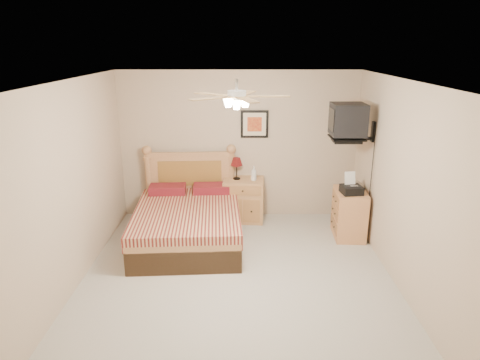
{
  "coord_description": "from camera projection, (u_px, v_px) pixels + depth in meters",
  "views": [
    {
      "loc": [
        0.05,
        -4.83,
        2.9
      ],
      "look_at": [
        0.03,
        0.9,
        1.07
      ],
      "focal_mm": 32.0,
      "sensor_mm": 36.0,
      "label": 1
    }
  ],
  "objects": [
    {
      "name": "lotion_bottle",
      "position": [
        254.0,
        173.0,
        7.09
      ],
      "size": [
        0.12,
        0.12,
        0.25
      ],
      "primitive_type": "imported",
      "rotation": [
        0.0,
        0.0,
        0.29
      ],
      "color": "silver",
      "rests_on": "nightstand"
    },
    {
      "name": "wall_right",
      "position": [
        404.0,
        188.0,
        5.1
      ],
      "size": [
        0.04,
        4.5,
        2.5
      ],
      "primitive_type": "cube",
      "color": "#BFA78C",
      "rests_on": "ground"
    },
    {
      "name": "ceiling",
      "position": [
        237.0,
        81.0,
        4.72
      ],
      "size": [
        4.0,
        4.5,
        0.04
      ],
      "primitive_type": "cube",
      "color": "white",
      "rests_on": "ground"
    },
    {
      "name": "magazine_upper",
      "position": [
        348.0,
        184.0,
        6.73
      ],
      "size": [
        0.25,
        0.32,
        0.02
      ],
      "primitive_type": "imported",
      "rotation": [
        0.0,
        0.0,
        0.13
      ],
      "color": "gray",
      "rests_on": "magazine_lower"
    },
    {
      "name": "magazine_lower",
      "position": [
        349.0,
        185.0,
        6.74
      ],
      "size": [
        0.22,
        0.29,
        0.03
      ],
      "primitive_type": "imported",
      "rotation": [
        0.0,
        0.0,
        0.06
      ],
      "color": "#B9AA95",
      "rests_on": "dresser"
    },
    {
      "name": "nightstand",
      "position": [
        244.0,
        200.0,
        7.28
      ],
      "size": [
        0.7,
        0.55,
        0.72
      ],
      "primitive_type": "cube",
      "rotation": [
        0.0,
        0.0,
        -0.07
      ],
      "color": "#B5764A",
      "rests_on": "ground"
    },
    {
      "name": "table_lamp",
      "position": [
        237.0,
        168.0,
        7.15
      ],
      "size": [
        0.21,
        0.21,
        0.37
      ],
      "primitive_type": null,
      "rotation": [
        0.0,
        0.0,
        -0.03
      ],
      "color": "maroon",
      "rests_on": "nightstand"
    },
    {
      "name": "wall_back",
      "position": [
        238.0,
        146.0,
        7.25
      ],
      "size": [
        4.0,
        0.04,
        2.5
      ],
      "primitive_type": "cube",
      "color": "#BFA78C",
      "rests_on": "ground"
    },
    {
      "name": "bed",
      "position": [
        187.0,
        202.0,
        6.36
      ],
      "size": [
        1.64,
        2.09,
        1.29
      ],
      "primitive_type": null,
      "rotation": [
        0.0,
        0.0,
        0.06
      ],
      "color": "#AF7D4A",
      "rests_on": "ground"
    },
    {
      "name": "framed_picture",
      "position": [
        255.0,
        124.0,
        7.11
      ],
      "size": [
        0.46,
        0.04,
        0.46
      ],
      "primitive_type": "cube",
      "color": "black",
      "rests_on": "wall_back"
    },
    {
      "name": "dresser",
      "position": [
        349.0,
        214.0,
        6.64
      ],
      "size": [
        0.47,
        0.66,
        0.75
      ],
      "primitive_type": "cube",
      "rotation": [
        0.0,
        0.0,
        -0.05
      ],
      "color": "tan",
      "rests_on": "ground"
    },
    {
      "name": "ceiling_fan",
      "position": [
        237.0,
        96.0,
        4.58
      ],
      "size": [
        1.14,
        1.14,
        0.28
      ],
      "primitive_type": null,
      "color": "white",
      "rests_on": "ceiling"
    },
    {
      "name": "wall_tv",
      "position": [
        358.0,
        122.0,
        6.2
      ],
      "size": [
        0.56,
        0.46,
        0.58
      ],
      "primitive_type": null,
      "color": "black",
      "rests_on": "wall_right"
    },
    {
      "name": "wall_front",
      "position": [
        234.0,
        293.0,
        2.96
      ],
      "size": [
        4.0,
        0.04,
        2.5
      ],
      "primitive_type": "cube",
      "color": "#BFA78C",
      "rests_on": "ground"
    },
    {
      "name": "floor",
      "position": [
        237.0,
        280.0,
        5.48
      ],
      "size": [
        4.5,
        4.5,
        0.0
      ],
      "primitive_type": "plane",
      "color": "#A6A096",
      "rests_on": "ground"
    },
    {
      "name": "wall_left",
      "position": [
        70.0,
        188.0,
        5.11
      ],
      "size": [
        0.04,
        4.5,
        2.5
      ],
      "primitive_type": "cube",
      "color": "#BFA78C",
      "rests_on": "ground"
    },
    {
      "name": "fax_machine",
      "position": [
        352.0,
        184.0,
        6.37
      ],
      "size": [
        0.33,
        0.35,
        0.31
      ],
      "primitive_type": null,
      "rotation": [
        0.0,
        0.0,
        0.13
      ],
      "color": "black",
      "rests_on": "dresser"
    }
  ]
}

